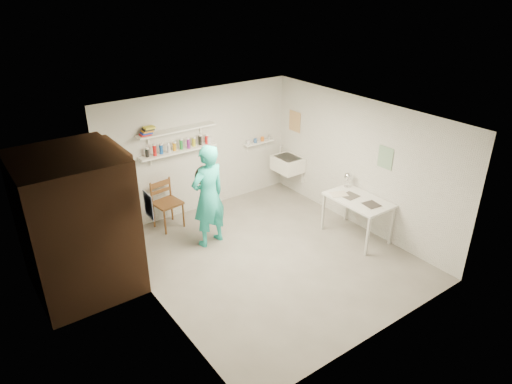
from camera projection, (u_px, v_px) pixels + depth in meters
floor at (270, 257)px, 7.64m from camera, size 4.00×4.50×0.02m
ceiling at (272, 117)px, 6.59m from camera, size 4.00×4.50×0.02m
wall_back at (200, 151)px, 8.77m from camera, size 4.00×0.02×2.40m
wall_front at (386, 259)px, 5.46m from camera, size 4.00×0.02×2.40m
wall_left at (151, 231)px, 6.05m from camera, size 0.02×4.50×2.40m
wall_right at (360, 164)px, 8.17m from camera, size 0.02×4.50×2.40m
doorway_recess at (125, 213)px, 6.92m from camera, size 0.02×0.90×2.00m
corridor_box at (77, 224)px, 6.52m from camera, size 1.40×1.50×2.10m
door_lintel at (117, 148)px, 6.47m from camera, size 0.06×1.05×0.10m
door_jamb_near at (139, 226)px, 6.56m from camera, size 0.06×0.10×2.00m
door_jamb_far at (114, 201)px, 7.29m from camera, size 0.06×0.10×2.00m
shelf_lower at (179, 151)px, 8.34m from camera, size 1.50×0.22×0.03m
shelf_upper at (177, 130)px, 8.17m from camera, size 1.50×0.22×0.03m
ledge_shelf at (259, 142)px, 9.45m from camera, size 0.70×0.14×0.03m
poster_left at (148, 205)px, 5.95m from camera, size 0.01×0.28×0.36m
poster_right_a at (295, 121)px, 9.32m from camera, size 0.01×0.34×0.42m
poster_right_b at (385, 158)px, 7.63m from camera, size 0.01×0.30×0.38m
belfast_sink at (288, 164)px, 9.49m from camera, size 0.48×0.60×0.30m
man at (208, 196)px, 7.65m from camera, size 0.72×0.53×1.81m
wall_clock at (203, 175)px, 7.70m from camera, size 0.33×0.09×0.33m
wooden_chair at (167, 203)px, 8.33m from camera, size 0.52×0.50×0.99m
work_table at (356, 218)px, 8.06m from camera, size 0.68×1.14×0.76m
desk_lamp at (348, 176)px, 8.23m from camera, size 0.14×0.14×0.14m
spray_cans at (178, 146)px, 8.30m from camera, size 1.32×0.06×0.17m
book_stack at (147, 131)px, 7.84m from camera, size 0.26×0.14×0.14m
ledge_pots at (259, 140)px, 9.42m from camera, size 0.48×0.07×0.09m
papers at (359, 198)px, 7.90m from camera, size 0.30×0.22×0.02m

